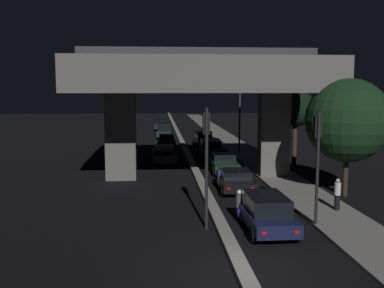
# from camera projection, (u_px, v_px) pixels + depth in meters

# --- Properties ---
(ground_plane) EXTENTS (200.00, 200.00, 0.00)m
(ground_plane) POSITION_uv_depth(u_px,v_px,m) (243.00, 274.00, 14.85)
(ground_plane) COLOR black
(median_divider) EXTENTS (0.55, 126.00, 0.22)m
(median_divider) POSITION_uv_depth(u_px,v_px,m) (183.00, 144.00, 49.47)
(median_divider) COLOR gray
(median_divider) RESTS_ON ground_plane
(sidewalk_right) EXTENTS (2.93, 126.00, 0.12)m
(sidewalk_right) POSITION_uv_depth(u_px,v_px,m) (245.00, 152.00, 42.98)
(sidewalk_right) COLOR gray
(sidewalk_right) RESTS_ON ground_plane
(elevated_overpass) EXTENTS (16.11, 12.01, 8.83)m
(elevated_overpass) POSITION_uv_depth(u_px,v_px,m) (198.00, 80.00, 30.04)
(elevated_overpass) COLOR #5B5956
(elevated_overpass) RESTS_ON ground_plane
(traffic_light_left_of_median) EXTENTS (0.30, 0.49, 5.30)m
(traffic_light_left_of_median) POSITION_uv_depth(u_px,v_px,m) (206.00, 147.00, 19.27)
(traffic_light_left_of_median) COLOR black
(traffic_light_left_of_median) RESTS_ON ground_plane
(traffic_light_right_of_median) EXTENTS (0.30, 0.49, 5.12)m
(traffic_light_right_of_median) POSITION_uv_depth(u_px,v_px,m) (317.00, 149.00, 19.66)
(traffic_light_right_of_median) COLOR black
(traffic_light_right_of_median) RESTS_ON ground_plane
(street_lamp) EXTENTS (2.23, 0.32, 8.79)m
(street_lamp) POSITION_uv_depth(u_px,v_px,m) (237.00, 99.00, 42.26)
(street_lamp) COLOR #2D2D30
(street_lamp) RESTS_ON ground_plane
(car_dark_blue_lead) EXTENTS (2.00, 4.52, 1.57)m
(car_dark_blue_lead) POSITION_uv_depth(u_px,v_px,m) (266.00, 212.00, 19.27)
(car_dark_blue_lead) COLOR #141938
(car_dark_blue_lead) RESTS_ON ground_plane
(car_black_second) EXTENTS (2.14, 4.37, 1.32)m
(car_black_second) POSITION_uv_depth(u_px,v_px,m) (235.00, 180.00, 26.80)
(car_black_second) COLOR black
(car_black_second) RESTS_ON ground_plane
(car_dark_green_third) EXTENTS (1.97, 4.47, 1.42)m
(car_dark_green_third) POSITION_uv_depth(u_px,v_px,m) (223.00, 163.00, 32.77)
(car_dark_green_third) COLOR black
(car_dark_green_third) RESTS_ON ground_plane
(car_dark_green_fourth) EXTENTS (2.16, 4.55, 1.60)m
(car_dark_green_fourth) POSITION_uv_depth(u_px,v_px,m) (211.00, 148.00, 40.02)
(car_dark_green_fourth) COLOR black
(car_dark_green_fourth) RESTS_ON ground_plane
(car_dark_red_fifth) EXTENTS (2.02, 4.14, 1.65)m
(car_dark_red_fifth) POSITION_uv_depth(u_px,v_px,m) (203.00, 138.00, 48.05)
(car_dark_red_fifth) COLOR #591414
(car_dark_red_fifth) RESTS_ON ground_plane
(car_black_lead_oncoming) EXTENTS (2.12, 4.34, 1.43)m
(car_black_lead_oncoming) POSITION_uv_depth(u_px,v_px,m) (164.00, 154.00, 37.11)
(car_black_lead_oncoming) COLOR black
(car_black_lead_oncoming) RESTS_ON ground_plane
(car_dark_green_second_oncoming) EXTENTS (1.89, 4.14, 1.44)m
(car_dark_green_second_oncoming) POSITION_uv_depth(u_px,v_px,m) (167.00, 141.00, 46.44)
(car_dark_green_second_oncoming) COLOR black
(car_dark_green_second_oncoming) RESTS_ON ground_plane
(car_dark_green_third_oncoming) EXTENTS (1.98, 4.20, 1.91)m
(car_dark_green_third_oncoming) POSITION_uv_depth(u_px,v_px,m) (164.00, 130.00, 55.83)
(car_dark_green_third_oncoming) COLOR black
(car_dark_green_third_oncoming) RESTS_ON ground_plane
(car_dark_blue_fourth_oncoming) EXTENTS (2.05, 4.11, 1.49)m
(car_dark_blue_fourth_oncoming) POSITION_uv_depth(u_px,v_px,m) (161.00, 125.00, 66.83)
(car_dark_blue_fourth_oncoming) COLOR #141938
(car_dark_blue_fourth_oncoming) RESTS_ON ground_plane
(motorcycle_blue_filtering_near) EXTENTS (0.33, 1.81, 1.48)m
(motorcycle_blue_filtering_near) POSITION_uv_depth(u_px,v_px,m) (239.00, 208.00, 20.72)
(motorcycle_blue_filtering_near) COLOR black
(motorcycle_blue_filtering_near) RESTS_ON ground_plane
(motorcycle_white_filtering_mid) EXTENTS (0.33, 1.81, 1.49)m
(motorcycle_white_filtering_mid) POSITION_uv_depth(u_px,v_px,m) (220.00, 180.00, 27.06)
(motorcycle_white_filtering_mid) COLOR black
(motorcycle_white_filtering_mid) RESTS_ON ground_plane
(pedestrian_on_sidewalk) EXTENTS (0.32, 0.32, 1.58)m
(pedestrian_on_sidewalk) POSITION_uv_depth(u_px,v_px,m) (337.00, 194.00, 22.18)
(pedestrian_on_sidewalk) COLOR black
(pedestrian_on_sidewalk) RESTS_ON sidewalk_right
(roadside_tree_kerbside_near) EXTENTS (4.71, 4.71, 6.70)m
(roadside_tree_kerbside_near) POSITION_uv_depth(u_px,v_px,m) (348.00, 120.00, 25.14)
(roadside_tree_kerbside_near) COLOR #2D2116
(roadside_tree_kerbside_near) RESTS_ON ground_plane
(roadside_tree_kerbside_mid) EXTENTS (2.96, 2.96, 6.10)m
(roadside_tree_kerbside_mid) POSITION_uv_depth(u_px,v_px,m) (295.00, 109.00, 35.16)
(roadside_tree_kerbside_mid) COLOR #2D2116
(roadside_tree_kerbside_mid) RESTS_ON ground_plane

